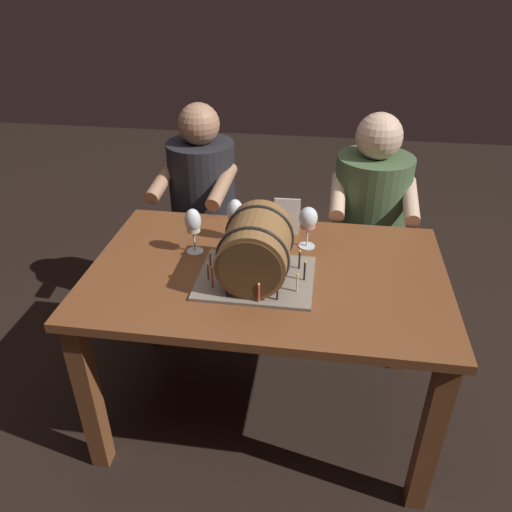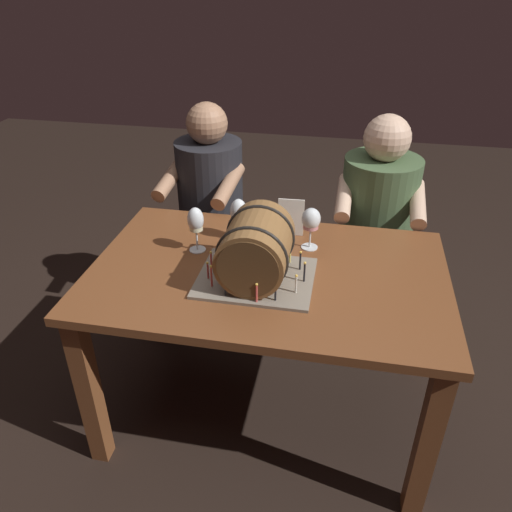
{
  "view_description": "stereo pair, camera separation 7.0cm",
  "coord_description": "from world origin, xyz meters",
  "px_view_note": "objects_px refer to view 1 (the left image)",
  "views": [
    {
      "loc": [
        0.19,
        -1.6,
        1.78
      ],
      "look_at": [
        -0.03,
        -0.07,
        0.85
      ],
      "focal_mm": 35.24,
      "sensor_mm": 36.0,
      "label": 1
    },
    {
      "loc": [
        0.26,
        -1.59,
        1.78
      ],
      "look_at": [
        -0.03,
        -0.07,
        0.85
      ],
      "focal_mm": 35.24,
      "sensor_mm": 36.0,
      "label": 2
    }
  ],
  "objects_px": {
    "barrel_cake": "(256,250)",
    "menu_card": "(287,217)",
    "wine_glass_red": "(235,214)",
    "person_seated_right": "(367,233)",
    "wine_glass_rose": "(308,220)",
    "wine_glass_white": "(193,223)",
    "dining_table": "(267,294)",
    "person_seated_left": "(204,223)"
  },
  "relations": [
    {
      "from": "dining_table",
      "to": "person_seated_right",
      "type": "distance_m",
      "value": 0.84
    },
    {
      "from": "person_seated_left",
      "to": "person_seated_right",
      "type": "height_order",
      "value": "person_seated_left"
    },
    {
      "from": "barrel_cake",
      "to": "person_seated_right",
      "type": "bearing_deg",
      "value": 59.77
    },
    {
      "from": "wine_glass_red",
      "to": "wine_glass_white",
      "type": "height_order",
      "value": "wine_glass_white"
    },
    {
      "from": "menu_card",
      "to": "person_seated_right",
      "type": "distance_m",
      "value": 0.62
    },
    {
      "from": "wine_glass_red",
      "to": "menu_card",
      "type": "height_order",
      "value": "wine_glass_red"
    },
    {
      "from": "dining_table",
      "to": "barrel_cake",
      "type": "height_order",
      "value": "barrel_cake"
    },
    {
      "from": "dining_table",
      "to": "person_seated_left",
      "type": "relative_size",
      "value": 1.15
    },
    {
      "from": "menu_card",
      "to": "barrel_cake",
      "type": "bearing_deg",
      "value": -104.02
    },
    {
      "from": "barrel_cake",
      "to": "wine_glass_rose",
      "type": "height_order",
      "value": "barrel_cake"
    },
    {
      "from": "dining_table",
      "to": "wine_glass_rose",
      "type": "relative_size",
      "value": 7.66
    },
    {
      "from": "dining_table",
      "to": "person_seated_left",
      "type": "height_order",
      "value": "person_seated_left"
    },
    {
      "from": "wine_glass_red",
      "to": "menu_card",
      "type": "xyz_separation_m",
      "value": [
        0.21,
        0.08,
        -0.04
      ]
    },
    {
      "from": "barrel_cake",
      "to": "wine_glass_white",
      "type": "height_order",
      "value": "barrel_cake"
    },
    {
      "from": "wine_glass_red",
      "to": "wine_glass_white",
      "type": "distance_m",
      "value": 0.19
    },
    {
      "from": "person_seated_right",
      "to": "person_seated_left",
      "type": "bearing_deg",
      "value": -179.98
    },
    {
      "from": "wine_glass_rose",
      "to": "dining_table",
      "type": "bearing_deg",
      "value": -124.61
    },
    {
      "from": "dining_table",
      "to": "barrel_cake",
      "type": "xyz_separation_m",
      "value": [
        -0.03,
        -0.07,
        0.24
      ]
    },
    {
      "from": "dining_table",
      "to": "person_seated_right",
      "type": "height_order",
      "value": "person_seated_right"
    },
    {
      "from": "wine_glass_red",
      "to": "person_seated_left",
      "type": "bearing_deg",
      "value": 118.23
    },
    {
      "from": "wine_glass_red",
      "to": "person_seated_right",
      "type": "distance_m",
      "value": 0.83
    },
    {
      "from": "wine_glass_red",
      "to": "person_seated_left",
      "type": "xyz_separation_m",
      "value": [
        -0.26,
        0.49,
        -0.32
      ]
    },
    {
      "from": "wine_glass_rose",
      "to": "person_seated_right",
      "type": "xyz_separation_m",
      "value": [
        0.29,
        0.51,
        -0.31
      ]
    },
    {
      "from": "menu_card",
      "to": "person_seated_left",
      "type": "height_order",
      "value": "person_seated_left"
    },
    {
      "from": "person_seated_right",
      "to": "wine_glass_rose",
      "type": "bearing_deg",
      "value": -119.13
    },
    {
      "from": "barrel_cake",
      "to": "person_seated_left",
      "type": "distance_m",
      "value": 0.93
    },
    {
      "from": "wine_glass_white",
      "to": "person_seated_left",
      "type": "xyz_separation_m",
      "value": [
        -0.12,
        0.62,
        -0.33
      ]
    },
    {
      "from": "dining_table",
      "to": "wine_glass_red",
      "type": "relative_size",
      "value": 7.47
    },
    {
      "from": "dining_table",
      "to": "wine_glass_red",
      "type": "xyz_separation_m",
      "value": [
        -0.16,
        0.22,
        0.23
      ]
    },
    {
      "from": "wine_glass_red",
      "to": "person_seated_right",
      "type": "bearing_deg",
      "value": 40.11
    },
    {
      "from": "person_seated_left",
      "to": "wine_glass_rose",
      "type": "bearing_deg",
      "value": -42.29
    },
    {
      "from": "wine_glass_white",
      "to": "person_seated_right",
      "type": "relative_size",
      "value": 0.16
    },
    {
      "from": "wine_glass_rose",
      "to": "menu_card",
      "type": "relative_size",
      "value": 1.1
    },
    {
      "from": "menu_card",
      "to": "person_seated_right",
      "type": "relative_size",
      "value": 0.14
    },
    {
      "from": "wine_glass_rose",
      "to": "person_seated_right",
      "type": "relative_size",
      "value": 0.15
    },
    {
      "from": "barrel_cake",
      "to": "dining_table",
      "type": "bearing_deg",
      "value": 65.29
    },
    {
      "from": "wine_glass_rose",
      "to": "barrel_cake",
      "type": "bearing_deg",
      "value": -122.27
    },
    {
      "from": "dining_table",
      "to": "person_seated_left",
      "type": "bearing_deg",
      "value": 120.77
    },
    {
      "from": "wine_glass_rose",
      "to": "person_seated_right",
      "type": "height_order",
      "value": "person_seated_right"
    },
    {
      "from": "barrel_cake",
      "to": "wine_glass_white",
      "type": "distance_m",
      "value": 0.32
    },
    {
      "from": "barrel_cake",
      "to": "menu_card",
      "type": "xyz_separation_m",
      "value": [
        0.08,
        0.37,
        -0.04
      ]
    },
    {
      "from": "wine_glass_rose",
      "to": "wine_glass_white",
      "type": "xyz_separation_m",
      "value": [
        -0.44,
        -0.11,
        0.01
      ]
    }
  ]
}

